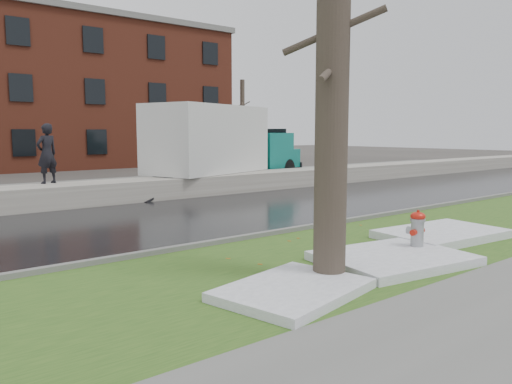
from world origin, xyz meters
TOP-DOWN VIEW (x-y plane):
  - ground at (0.00, 0.00)m, footprint 120.00×120.00m
  - verge at (0.00, -1.25)m, footprint 60.00×4.50m
  - road at (0.00, 4.50)m, footprint 60.00×7.00m
  - parking_lot at (0.00, 13.00)m, footprint 60.00×9.00m
  - curb at (0.00, 1.00)m, footprint 60.00×0.15m
  - snowbank at (0.00, 8.70)m, footprint 60.00×1.60m
  - brick_building at (2.00, 30.00)m, footprint 26.00×12.00m
  - bg_tree_right at (16.00, 24.00)m, footprint 1.40×1.62m
  - fire_hydrant at (0.62, -2.18)m, footprint 0.43×0.38m
  - tree at (-1.98, -2.28)m, footprint 1.25×1.42m
  - box_truck at (4.55, 10.15)m, footprint 10.50×5.29m
  - worker at (-3.05, 9.30)m, footprint 0.83×0.68m
  - snow_patch_near at (-0.28, -2.30)m, footprint 2.87×2.37m
  - snow_patch_far at (-2.97, -2.50)m, footprint 2.49×2.03m
  - snow_patch_side at (2.40, -1.66)m, footprint 2.96×2.06m

SIDE VIEW (x-z plane):
  - ground at x=0.00m, z-range 0.00..0.00m
  - road at x=0.00m, z-range 0.00..0.03m
  - parking_lot at x=0.00m, z-range 0.00..0.03m
  - verge at x=0.00m, z-range 0.00..0.04m
  - curb at x=0.00m, z-range 0.00..0.14m
  - snow_patch_far at x=-2.97m, z-range 0.04..0.18m
  - snow_patch_near at x=-0.28m, z-range 0.04..0.20m
  - snow_patch_side at x=2.40m, z-range 0.04..0.22m
  - snowbank at x=0.00m, z-range 0.00..0.75m
  - fire_hydrant at x=0.62m, z-range 0.07..0.95m
  - worker at x=-3.05m, z-range 0.75..2.71m
  - box_truck at x=4.55m, z-range 0.10..3.62m
  - bg_tree_right at x=16.00m, z-range 0.08..6.58m
  - tree at x=-1.98m, z-range 0.06..6.63m
  - brick_building at x=2.00m, z-range 0.00..10.00m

